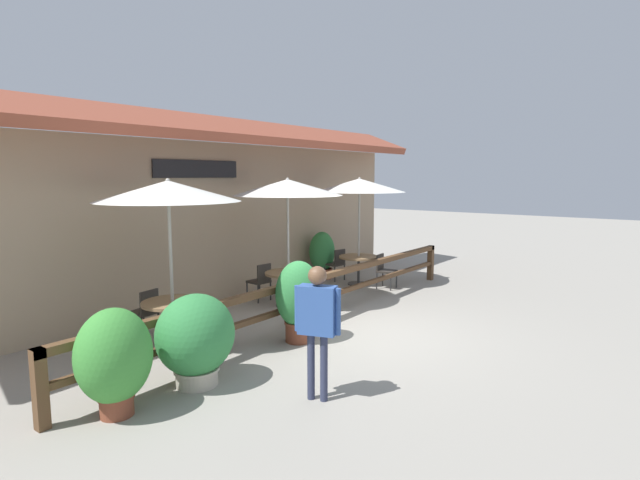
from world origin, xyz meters
TOP-DOWN VIEW (x-y plane):
  - ground_plane at (0.00, 0.00)m, footprint 60.00×60.00m
  - building_facade at (-0.00, 4.10)m, footprint 14.28×1.49m
  - patio_railing at (0.00, 1.05)m, footprint 10.40×0.14m
  - patio_umbrella_near at (-2.45, 2.25)m, footprint 2.38×2.38m
  - dining_table_near at (-2.45, 2.25)m, footprint 1.03×1.03m
  - chair_near_streetside at (-2.38, 1.53)m, footprint 0.45×0.45m
  - chair_near_wallside at (-2.52, 2.97)m, footprint 0.48×0.48m
  - patio_umbrella_middle at (0.66, 2.36)m, footprint 2.38×2.38m
  - dining_table_middle at (0.66, 2.36)m, footprint 1.03×1.03m
  - chair_middle_streetside at (0.71, 1.56)m, footprint 0.42×0.42m
  - chair_middle_wallside at (0.61, 3.15)m, footprint 0.45×0.45m
  - patio_umbrella_far at (3.43, 2.31)m, footprint 2.38×2.38m
  - dining_table_far at (3.43, 2.31)m, footprint 1.03×1.03m
  - chair_far_streetside at (3.47, 1.55)m, footprint 0.47×0.47m
  - chair_far_wallside at (3.50, 3.07)m, footprint 0.48×0.48m
  - potted_plant_tall_tropical at (-3.28, 0.62)m, footprint 1.11×1.00m
  - potted_plant_small_flowering at (-4.44, 0.68)m, footprint 0.91×0.82m
  - potted_plant_broad_leaf at (-1.04, 0.66)m, footprint 0.84×0.76m
  - potted_plant_entrance_palm at (3.48, 3.55)m, footprint 0.76×0.69m
  - pedestrian at (-2.64, -0.98)m, footprint 0.36×0.58m

SIDE VIEW (x-z plane):
  - ground_plane at x=0.00m, z-range 0.00..0.00m
  - chair_near_streetside at x=-2.38m, z-range 0.06..0.92m
  - chair_near_wallside at x=-2.52m, z-range 0.06..0.92m
  - chair_middle_streetside at x=0.71m, z-range 0.06..0.92m
  - chair_middle_wallside at x=0.61m, z-range 0.06..0.92m
  - chair_far_streetside at x=3.47m, z-range 0.06..0.92m
  - chair_far_wallside at x=3.50m, z-range 0.06..0.92m
  - dining_table_near at x=-2.45m, z-range 0.23..0.99m
  - dining_table_middle at x=0.66m, z-range 0.23..0.99m
  - dining_table_far at x=3.43m, z-range 0.23..0.99m
  - potted_plant_entrance_palm at x=3.48m, z-range 0.02..1.33m
  - potted_plant_tall_tropical at x=-3.28m, z-range 0.04..1.31m
  - patio_railing at x=0.00m, z-range 0.22..1.17m
  - potted_plant_small_flowering at x=-4.44m, z-range 0.05..1.38m
  - potted_plant_broad_leaf at x=-1.04m, z-range 0.07..1.48m
  - pedestrian at x=-2.64m, z-range 0.25..1.99m
  - building_facade at x=0.00m, z-range 0.05..4.28m
  - patio_umbrella_near at x=-2.45m, z-range 1.19..4.01m
  - patio_umbrella_middle at x=0.66m, z-range 1.19..4.01m
  - patio_umbrella_far at x=3.43m, z-range 1.19..4.01m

